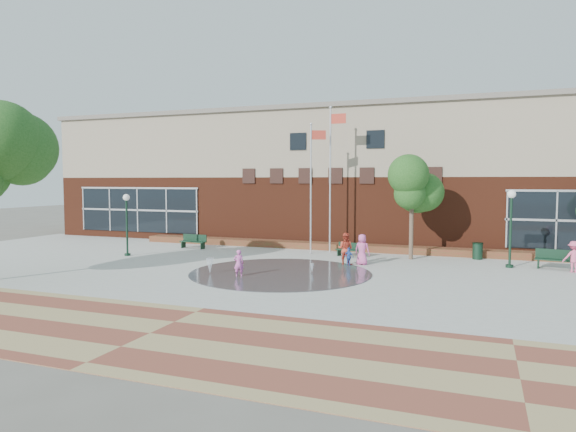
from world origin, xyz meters
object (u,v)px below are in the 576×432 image
(bench_left, at_px, (193,244))
(trash_can, at_px, (478,251))
(flagpole_right, at_px, (312,181))
(flagpole_left, at_px, (331,172))
(child_splash, at_px, (239,263))

(bench_left, distance_m, trash_can, 16.90)
(flagpole_right, height_order, trash_can, flagpole_right)
(trash_can, bearing_deg, bench_left, -174.84)
(flagpole_left, relative_size, bench_left, 4.83)
(child_splash, bearing_deg, trash_can, -166.90)
(flagpole_left, distance_m, trash_can, 9.29)
(child_splash, bearing_deg, flagpole_right, -125.10)
(bench_left, relative_size, child_splash, 1.46)
(flagpole_right, xyz_separation_m, bench_left, (-7.71, -0.43, -3.97))
(flagpole_left, relative_size, flagpole_right, 1.13)
(flagpole_right, bearing_deg, trash_can, -15.64)
(bench_left, xyz_separation_m, trash_can, (16.83, 1.52, 0.19))
(flagpole_left, bearing_deg, trash_can, 3.53)
(flagpole_left, relative_size, trash_can, 9.31)
(child_splash, bearing_deg, flagpole_left, -130.37)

